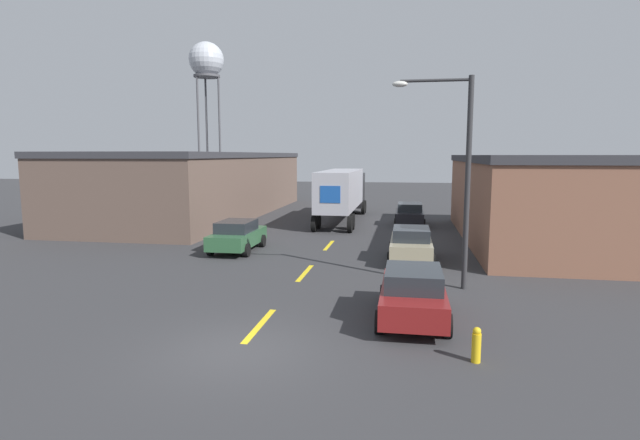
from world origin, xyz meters
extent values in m
plane|color=#333335|center=(0.00, 0.00, 0.00)|extent=(160.00, 160.00, 0.00)
cube|color=yellow|center=(0.00, 2.01, 0.00)|extent=(0.20, 2.99, 0.01)
cube|color=yellow|center=(0.00, 8.62, 0.00)|extent=(0.20, 2.99, 0.01)
cube|color=yellow|center=(0.00, 15.22, 0.00)|extent=(0.20, 2.99, 0.01)
cube|color=brown|center=(-12.78, 27.59, 2.38)|extent=(10.45, 27.25, 4.75)
cube|color=#333338|center=(-12.78, 27.59, 4.95)|extent=(10.65, 27.45, 0.40)
cube|color=brown|center=(13.50, 18.51, 2.28)|extent=(11.89, 18.02, 4.55)
cube|color=#333338|center=(13.50, 18.51, 4.75)|extent=(12.09, 18.22, 0.40)
cube|color=black|center=(-0.56, 30.87, 1.98)|extent=(2.22, 2.92, 2.88)
cube|color=#A8A8B2|center=(-0.54, 24.10, 2.52)|extent=(2.36, 10.02, 2.67)
cube|color=#194CA3|center=(-0.53, 19.08, 2.52)|extent=(1.28, 0.03, 1.07)
cylinder|color=black|center=(0.60, 31.24, 0.54)|extent=(0.28, 1.08, 1.08)
cylinder|color=black|center=(-1.73, 31.23, 0.54)|extent=(0.28, 1.08, 1.08)
cylinder|color=black|center=(0.61, 30.07, 0.54)|extent=(0.28, 1.08, 1.08)
cylinder|color=black|center=(-1.72, 30.06, 0.54)|extent=(0.28, 1.08, 1.08)
cylinder|color=black|center=(0.63, 21.30, 0.54)|extent=(0.28, 1.08, 1.08)
cylinder|color=black|center=(-1.70, 21.29, 0.54)|extent=(0.28, 1.08, 1.08)
cylinder|color=black|center=(0.63, 19.90, 0.54)|extent=(0.28, 1.08, 1.08)
cylinder|color=black|center=(-1.69, 19.89, 0.54)|extent=(0.28, 1.08, 1.08)
cube|color=maroon|center=(4.42, 3.32, 0.69)|extent=(1.87, 4.43, 0.71)
cube|color=#23282D|center=(4.42, 3.18, 1.32)|extent=(1.65, 2.30, 0.56)
cylinder|color=black|center=(5.35, 4.69, 0.33)|extent=(0.22, 0.66, 0.66)
cylinder|color=black|center=(3.48, 4.69, 0.33)|extent=(0.22, 0.66, 0.66)
cylinder|color=black|center=(5.35, 1.94, 0.33)|extent=(0.22, 0.66, 0.66)
cylinder|color=black|center=(3.48, 1.94, 0.33)|extent=(0.22, 0.66, 0.66)
cube|color=black|center=(4.42, 23.97, 0.69)|extent=(1.87, 4.43, 0.71)
cube|color=#23282D|center=(4.42, 23.84, 1.32)|extent=(1.65, 2.30, 0.56)
cylinder|color=black|center=(5.35, 25.35, 0.33)|extent=(0.22, 0.66, 0.66)
cylinder|color=black|center=(3.48, 25.35, 0.33)|extent=(0.22, 0.66, 0.66)
cylinder|color=black|center=(5.35, 22.60, 0.33)|extent=(0.22, 0.66, 0.66)
cylinder|color=black|center=(3.48, 22.60, 0.33)|extent=(0.22, 0.66, 0.66)
cube|color=#2D5B38|center=(-4.42, 12.80, 0.69)|extent=(1.87, 4.43, 0.71)
cube|color=#23282D|center=(-4.42, 12.67, 1.32)|extent=(1.65, 2.30, 0.56)
cylinder|color=black|center=(-3.48, 14.17, 0.33)|extent=(0.22, 0.66, 0.66)
cylinder|color=black|center=(-5.35, 14.17, 0.33)|extent=(0.22, 0.66, 0.66)
cylinder|color=black|center=(-3.48, 11.43, 0.33)|extent=(0.22, 0.66, 0.66)
cylinder|color=black|center=(-5.35, 11.43, 0.33)|extent=(0.22, 0.66, 0.66)
cube|color=tan|center=(4.42, 11.85, 0.69)|extent=(1.87, 4.43, 0.71)
cube|color=#23282D|center=(4.42, 11.72, 1.32)|extent=(1.65, 2.30, 0.56)
cylinder|color=black|center=(5.35, 13.22, 0.33)|extent=(0.22, 0.66, 0.66)
cylinder|color=black|center=(3.48, 13.22, 0.33)|extent=(0.22, 0.66, 0.66)
cylinder|color=black|center=(5.35, 10.48, 0.33)|extent=(0.22, 0.66, 0.66)
cylinder|color=black|center=(3.48, 10.48, 0.33)|extent=(0.22, 0.66, 0.66)
cylinder|color=#47474C|center=(-21.85, 55.85, 8.00)|extent=(0.28, 0.28, 16.00)
cylinder|color=#47474C|center=(-24.36, 57.30, 8.00)|extent=(0.28, 0.28, 16.00)
cylinder|color=#47474C|center=(-24.36, 54.40, 8.00)|extent=(0.28, 0.28, 16.00)
cylinder|color=#4C4C51|center=(-23.52, 55.85, 15.80)|extent=(3.63, 3.63, 0.30)
sphere|color=#B7BCC6|center=(-23.52, 55.85, 18.03)|extent=(4.79, 4.79, 4.79)
cylinder|color=#2D2D30|center=(6.34, 7.20, 3.88)|extent=(0.20, 0.20, 7.76)
cylinder|color=#2D2D30|center=(5.09, 7.20, 7.61)|extent=(2.51, 0.11, 0.11)
ellipsoid|color=silver|center=(3.84, 7.20, 7.51)|extent=(0.56, 0.32, 0.22)
cylinder|color=gold|center=(5.89, 0.37, 0.36)|extent=(0.22, 0.22, 0.72)
sphere|color=gold|center=(5.89, 0.37, 0.78)|extent=(0.20, 0.20, 0.20)
camera|label=1|loc=(4.16, -11.57, 4.96)|focal=28.00mm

